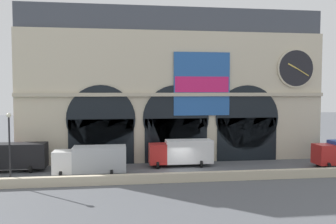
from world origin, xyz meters
name	(u,v)px	position (x,y,z in m)	size (l,w,h in m)	color
ground_plane	(183,171)	(0.00, 0.00, 0.00)	(200.00, 200.00, 0.00)	#54565B
quay_parapet_wall	(191,177)	(0.00, -4.62, 0.45)	(90.00, 0.70, 0.90)	beige
station_building	(174,87)	(0.05, 6.98, 9.41)	(38.60, 4.41, 19.43)	beige
box_truck_west	(13,156)	(-18.78, 2.46, 1.70)	(7.50, 2.91, 3.12)	red
box_truck_midwest	(91,160)	(-9.99, -0.82, 1.70)	(7.50, 2.91, 3.12)	white
box_truck_center	(181,152)	(0.27, 2.63, 1.70)	(7.50, 2.91, 3.12)	red
street_lamp_quayside	(9,139)	(-17.25, -3.82, 4.41)	(0.44, 0.44, 6.90)	black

